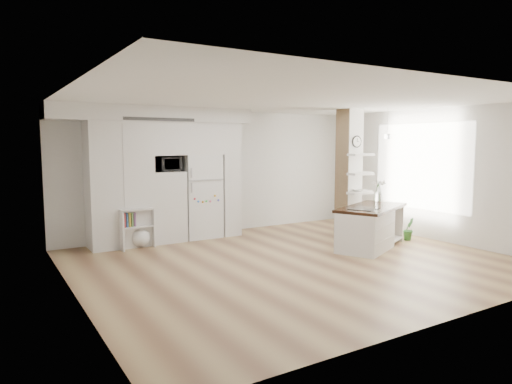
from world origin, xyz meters
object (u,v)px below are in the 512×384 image
(kitchen_island, at_px, (368,227))
(floor_plant_a, at_px, (408,229))
(refrigerator, at_px, (200,196))
(bookshelf, at_px, (137,230))

(kitchen_island, height_order, floor_plant_a, kitchen_island)
(kitchen_island, distance_m, floor_plant_a, 1.33)
(refrigerator, bearing_deg, bookshelf, -168.59)
(refrigerator, distance_m, kitchen_island, 3.50)
(kitchen_island, relative_size, floor_plant_a, 4.21)
(kitchen_island, height_order, bookshelf, kitchen_island)
(kitchen_island, bearing_deg, refrigerator, 104.88)
(bookshelf, bearing_deg, refrigerator, 4.77)
(refrigerator, xyz_separation_m, floor_plant_a, (3.52, -2.52, -0.64))
(refrigerator, relative_size, kitchen_island, 0.90)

